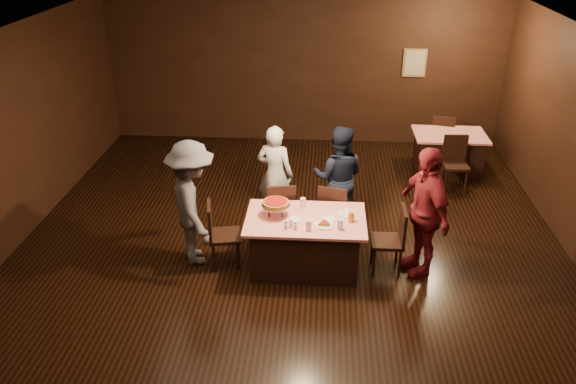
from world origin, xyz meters
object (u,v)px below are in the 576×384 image
object	(u,v)px
diner_red_shirt	(424,211)
chair_end_right	(387,240)
glass_front_right	(340,224)
glass_amber	(351,217)
chair_back_near	(456,164)
chair_back_far	(442,137)
chair_far_right	(334,211)
main_table	(305,243)
pizza_stand	(276,203)
glass_back	(303,203)
plate_empty	(347,214)
diner_navy_hoodie	(339,177)
chair_far_left	(280,210)
chair_end_left	(225,234)
back_table	(447,153)
diner_white_jacket	(275,174)
diner_grey_knit	(193,204)
glass_front_left	(309,225)

from	to	relation	value
diner_red_shirt	chair_end_right	bearing A→B (deg)	-105.74
glass_front_right	glass_amber	xyz separation A→B (m)	(0.15, 0.20, 0.00)
chair_back_near	glass_front_right	world-z (taller)	chair_back_near
chair_back_near	glass_front_right	xyz separation A→B (m)	(-2.06, -2.83, 0.37)
chair_end_right	chair_back_far	bearing A→B (deg)	159.82
diner_red_shirt	chair_far_right	bearing A→B (deg)	-143.23
main_table	diner_red_shirt	world-z (taller)	diner_red_shirt
pizza_stand	glass_back	xyz separation A→B (m)	(0.35, 0.25, -0.11)
plate_empty	glass_back	size ratio (longest dim) A/B	1.79
glass_front_right	diner_navy_hoodie	bearing A→B (deg)	89.95
chair_far_left	pizza_stand	bearing A→B (deg)	79.84
chair_back_near	glass_back	xyz separation A→B (m)	(-2.56, -2.28, 0.37)
chair_end_left	glass_front_right	distance (m)	1.61
pizza_stand	main_table	bearing A→B (deg)	-7.13
glass_amber	glass_back	distance (m)	0.74
back_table	diner_red_shirt	xyz separation A→B (m)	(-0.96, -3.24, 0.52)
chair_end_left	diner_white_jacket	distance (m)	1.45
chair_far_left	glass_front_right	distance (m)	1.36
glass_front_right	diner_red_shirt	bearing A→B (deg)	15.14
chair_far_left	chair_end_left	bearing A→B (deg)	36.81
chair_far_left	glass_back	size ratio (longest dim) A/B	6.79
back_table	diner_grey_knit	distance (m)	5.18
chair_far_left	diner_navy_hoodie	bearing A→B (deg)	-162.41
chair_end_left	glass_front_left	distance (m)	1.24
chair_end_right	diner_grey_knit	world-z (taller)	diner_grey_knit
chair_far_right	chair_end_left	size ratio (longest dim) A/B	1.00
back_table	pizza_stand	xyz separation A→B (m)	(-2.91, -3.23, 0.57)
chair_back_near	glass_front_right	size ratio (longest dim) A/B	6.79
plate_empty	glass_front_right	size ratio (longest dim) A/B	1.79
pizza_stand	plate_empty	distance (m)	0.97
main_table	glass_front_right	world-z (taller)	glass_front_right
diner_grey_knit	diner_white_jacket	bearing A→B (deg)	-64.07
diner_navy_hoodie	pizza_stand	xyz separation A→B (m)	(-0.85, -1.15, 0.13)
chair_far_right	glass_front_left	bearing A→B (deg)	84.90
chair_back_far	glass_amber	size ratio (longest dim) A/B	6.79
chair_far_left	glass_back	world-z (taller)	chair_far_left
chair_back_near	chair_end_left	bearing A→B (deg)	-146.24
chair_far_left	diner_navy_hoodie	size ratio (longest dim) A/B	0.58
glass_amber	glass_back	size ratio (longest dim) A/B	1.00
chair_back_near	diner_grey_knit	distance (m)	4.77
chair_back_near	glass_back	distance (m)	3.45
diner_white_jacket	pizza_stand	world-z (taller)	diner_white_jacket
chair_far_left	glass_amber	world-z (taller)	chair_far_left
chair_end_right	diner_white_jacket	distance (m)	2.10
chair_far_right	chair_end_right	world-z (taller)	same
chair_far_right	diner_red_shirt	bearing A→B (deg)	161.85
diner_navy_hoodie	glass_front_left	bearing A→B (deg)	80.87
chair_far_right	plate_empty	world-z (taller)	chair_far_right
back_table	glass_front_right	xyz separation A→B (m)	(-2.06, -3.53, 0.46)
back_table	chair_far_right	world-z (taller)	chair_far_right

